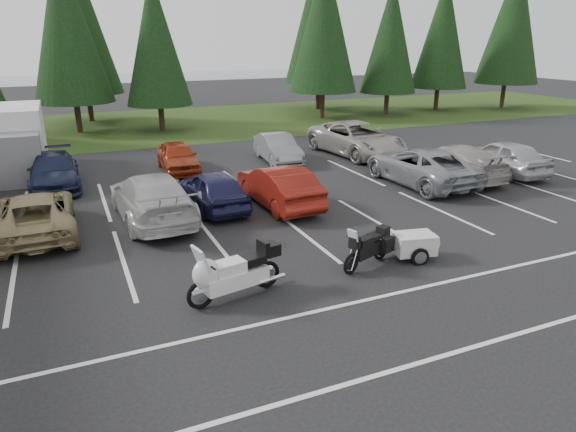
# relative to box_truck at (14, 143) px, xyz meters

# --- Properties ---
(ground) EXTENTS (120.00, 120.00, 0.00)m
(ground) POSITION_rel_box_truck_xyz_m (8.00, -12.50, -1.45)
(ground) COLOR black
(ground) RESTS_ON ground
(grass_strip) EXTENTS (80.00, 16.00, 0.01)m
(grass_strip) POSITION_rel_box_truck_xyz_m (8.00, 11.50, -1.45)
(grass_strip) COLOR #1D3310
(grass_strip) RESTS_ON ground
(lake_water) EXTENTS (70.00, 50.00, 0.02)m
(lake_water) POSITION_rel_box_truck_xyz_m (12.00, 42.50, -1.45)
(lake_water) COLOR slate
(lake_water) RESTS_ON ground
(box_truck) EXTENTS (2.40, 5.60, 2.90)m
(box_truck) POSITION_rel_box_truck_xyz_m (0.00, 0.00, 0.00)
(box_truck) COLOR silver
(box_truck) RESTS_ON ground
(stall_markings) EXTENTS (32.00, 16.00, 0.01)m
(stall_markings) POSITION_rel_box_truck_xyz_m (8.00, -10.50, -1.45)
(stall_markings) COLOR silver
(stall_markings) RESTS_ON ground
(conifer_4) EXTENTS (4.80, 4.80, 11.17)m
(conifer_4) POSITION_rel_box_truck_xyz_m (3.00, 10.40, 5.08)
(conifer_4) COLOR #332316
(conifer_4) RESTS_ON ground
(conifer_5) EXTENTS (4.14, 4.14, 9.63)m
(conifer_5) POSITION_rel_box_truck_xyz_m (8.00, 9.10, 4.18)
(conifer_5) COLOR #332316
(conifer_5) RESTS_ON ground
(conifer_6) EXTENTS (4.93, 4.93, 11.48)m
(conifer_6) POSITION_rel_box_truck_xyz_m (20.00, 9.60, 5.26)
(conifer_6) COLOR #332316
(conifer_6) RESTS_ON ground
(conifer_7) EXTENTS (4.27, 4.27, 9.94)m
(conifer_7) POSITION_rel_box_truck_xyz_m (25.50, 9.30, 4.36)
(conifer_7) COLOR #332316
(conifer_7) RESTS_ON ground
(conifer_8) EXTENTS (4.53, 4.53, 10.56)m
(conifer_8) POSITION_rel_box_truck_xyz_m (31.00, 10.10, 4.72)
(conifer_8) COLOR #332316
(conifer_8) RESTS_ON ground
(conifer_9) EXTENTS (5.19, 5.19, 12.10)m
(conifer_9) POSITION_rel_box_truck_xyz_m (37.00, 8.80, 5.62)
(conifer_9) COLOR #332316
(conifer_9) RESTS_ON ground
(conifer_back_b) EXTENTS (4.97, 4.97, 11.58)m
(conifer_back_b) POSITION_rel_box_truck_xyz_m (4.00, 15.00, 5.32)
(conifer_back_b) COLOR #332316
(conifer_back_b) RESTS_ON ground
(conifer_back_c) EXTENTS (5.50, 5.50, 12.81)m
(conifer_back_c) POSITION_rel_box_truck_xyz_m (22.00, 14.30, 6.04)
(conifer_back_c) COLOR #332316
(conifer_back_c) RESTS_ON ground
(car_near_2) EXTENTS (2.30, 4.87, 1.34)m
(car_near_2) POSITION_rel_box_truck_xyz_m (0.94, -8.32, -0.78)
(car_near_2) COLOR #8D7C52
(car_near_2) RESTS_ON ground
(car_near_3) EXTENTS (2.45, 5.50, 1.57)m
(car_near_3) POSITION_rel_box_truck_xyz_m (4.45, -8.31, -0.67)
(car_near_3) COLOR #B8B8B6
(car_near_3) RESTS_ON ground
(car_near_4) EXTENTS (1.82, 4.14, 1.39)m
(car_near_4) POSITION_rel_box_truck_xyz_m (6.66, -7.95, -0.76)
(car_near_4) COLOR #1A1C42
(car_near_4) RESTS_ON ground
(car_near_5) EXTENTS (1.77, 4.55, 1.48)m
(car_near_5) POSITION_rel_box_truck_xyz_m (8.89, -8.61, -0.71)
(car_near_5) COLOR maroon
(car_near_5) RESTS_ON ground
(car_near_6) EXTENTS (2.59, 5.49, 1.52)m
(car_near_6) POSITION_rel_box_truck_xyz_m (15.42, -8.25, -0.69)
(car_near_6) COLOR gray
(car_near_6) RESTS_ON ground
(car_near_7) EXTENTS (2.10, 5.08, 1.47)m
(car_near_7) POSITION_rel_box_truck_xyz_m (17.30, -8.10, -0.72)
(car_near_7) COLOR #9C968F
(car_near_7) RESTS_ON ground
(car_near_8) EXTENTS (1.99, 4.55, 1.52)m
(car_near_8) POSITION_rel_box_truck_xyz_m (19.84, -8.33, -0.69)
(car_near_8) COLOR #ADADB2
(car_near_8) RESTS_ON ground
(car_far_1) EXTENTS (1.93, 4.67, 1.35)m
(car_far_1) POSITION_rel_box_truck_xyz_m (1.48, -2.73, -0.77)
(car_far_1) COLOR #161B38
(car_far_1) RESTS_ON ground
(car_far_2) EXTENTS (1.78, 3.99, 1.33)m
(car_far_2) POSITION_rel_box_truck_xyz_m (6.64, -2.10, -0.78)
(car_far_2) COLOR #972D13
(car_far_2) RESTS_ON ground
(car_far_3) EXTENTS (1.75, 4.16, 1.34)m
(car_far_3) POSITION_rel_box_truck_xyz_m (11.52, -2.20, -0.78)
(car_far_3) COLOR slate
(car_far_3) RESTS_ON ground
(car_far_4) EXTENTS (3.38, 6.27, 1.67)m
(car_far_4) POSITION_rel_box_truck_xyz_m (15.84, -2.40, -0.61)
(car_far_4) COLOR #9F9991
(car_far_4) RESTS_ON ground
(touring_motorcycle) EXTENTS (2.84, 1.38, 1.51)m
(touring_motorcycle) POSITION_rel_box_truck_xyz_m (5.29, -14.65, -0.69)
(touring_motorcycle) COLOR silver
(touring_motorcycle) RESTS_ON ground
(cargo_trailer) EXTENTS (1.75, 1.21, 0.74)m
(cargo_trailer) POSITION_rel_box_truck_xyz_m (10.49, -14.46, -1.08)
(cargo_trailer) COLOR silver
(cargo_trailer) RESTS_ON ground
(adventure_motorcycle) EXTENTS (2.17, 1.41, 1.25)m
(adventure_motorcycle) POSITION_rel_box_truck_xyz_m (9.02, -14.40, -0.82)
(adventure_motorcycle) COLOR black
(adventure_motorcycle) RESTS_ON ground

